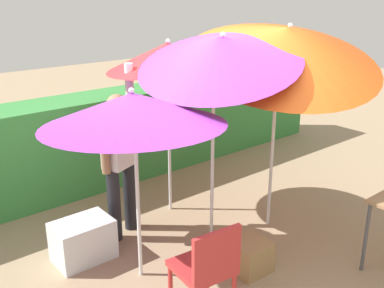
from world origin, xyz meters
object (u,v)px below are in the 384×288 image
(umbrella_navy, at_px, (168,54))
(chair_plastic, at_px, (207,266))
(person_vendor, at_px, (120,156))
(umbrella_yellow, at_px, (218,51))
(cooler_box, at_px, (83,240))
(umbrella_orange, at_px, (133,109))
(crate_cardboard, at_px, (249,256))
(umbrella_rainbow, at_px, (284,45))

(umbrella_navy, height_order, chair_plastic, umbrella_navy)
(umbrella_navy, bearing_deg, chair_plastic, -118.31)
(person_vendor, bearing_deg, chair_plastic, -96.90)
(umbrella_yellow, relative_size, chair_plastic, 2.82)
(umbrella_navy, height_order, cooler_box, umbrella_navy)
(umbrella_yellow, height_order, chair_plastic, umbrella_yellow)
(umbrella_orange, relative_size, crate_cardboard, 5.00)
(chair_plastic, bearing_deg, cooler_box, 104.48)
(person_vendor, bearing_deg, umbrella_orange, -110.47)
(umbrella_yellow, bearing_deg, cooler_box, 156.89)
(umbrella_navy, xyz_separation_m, cooler_box, (-1.33, -0.31, -1.71))
(umbrella_navy, relative_size, person_vendor, 1.14)
(umbrella_navy, relative_size, cooler_box, 3.72)
(umbrella_navy, bearing_deg, umbrella_rainbow, -55.95)
(umbrella_orange, xyz_separation_m, umbrella_navy, (1.04, 0.90, 0.27))
(chair_plastic, distance_m, crate_cardboard, 0.89)
(cooler_box, bearing_deg, umbrella_yellow, -23.11)
(umbrella_orange, xyz_separation_m, chair_plastic, (0.09, -0.87, -1.14))
(umbrella_yellow, xyz_separation_m, umbrella_navy, (0.03, 0.86, -0.13))
(umbrella_rainbow, height_order, umbrella_navy, umbrella_rainbow)
(umbrella_navy, distance_m, chair_plastic, 2.45)
(umbrella_yellow, height_order, umbrella_navy, umbrella_yellow)
(person_vendor, height_order, chair_plastic, person_vendor)
(person_vendor, xyz_separation_m, chair_plastic, (-0.20, -1.64, -0.42))
(umbrella_yellow, xyz_separation_m, person_vendor, (-0.72, 0.73, -1.11))
(crate_cardboard, bearing_deg, umbrella_orange, 144.78)
(crate_cardboard, bearing_deg, cooler_box, 133.68)
(umbrella_orange, height_order, person_vendor, person_vendor)
(crate_cardboard, bearing_deg, umbrella_navy, 83.28)
(person_vendor, xyz_separation_m, crate_cardboard, (0.58, -1.38, -0.78))
(chair_plastic, xyz_separation_m, cooler_box, (-0.38, 1.46, -0.30))
(umbrella_orange, distance_m, chair_plastic, 1.43)
(umbrella_yellow, xyz_separation_m, cooler_box, (-1.30, 0.55, -1.83))
(chair_plastic, relative_size, crate_cardboard, 2.42)
(umbrella_yellow, distance_m, umbrella_navy, 0.87)
(umbrella_orange, xyz_separation_m, umbrella_yellow, (1.01, 0.04, 0.40))
(cooler_box, bearing_deg, chair_plastic, -75.52)
(person_vendor, bearing_deg, umbrella_yellow, -45.38)
(umbrella_rainbow, bearing_deg, umbrella_orange, 175.31)
(umbrella_orange, height_order, umbrella_yellow, umbrella_yellow)
(person_vendor, distance_m, chair_plastic, 1.71)
(umbrella_navy, distance_m, cooler_box, 2.19)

